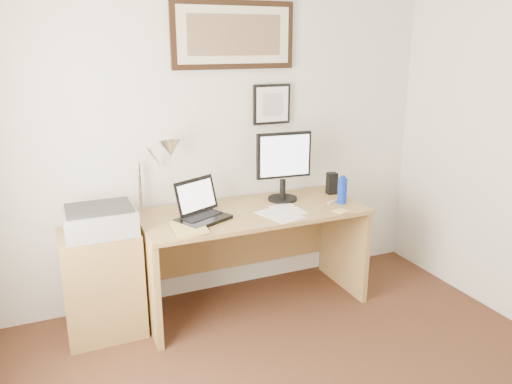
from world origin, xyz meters
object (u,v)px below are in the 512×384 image
desk (249,236)px  side_cabinet (103,283)px  water_bottle (342,191)px  laptop (200,211)px  book (173,229)px  printer (100,220)px  lcd_monitor (284,163)px

desk → side_cabinet: bearing=-178.1°
water_bottle → laptop: size_ratio=0.45×
water_bottle → book: size_ratio=0.68×
side_cabinet → printer: 0.45m
book → desk: bearing=22.9°
water_bottle → book: (-1.30, -0.06, -0.09)m
side_cabinet → laptop: 0.81m
side_cabinet → book: size_ratio=2.60×
desk → printer: (-1.05, -0.07, 0.30)m
lcd_monitor → desk: bearing=-173.0°
desk → laptop: size_ratio=3.78×
water_bottle → side_cabinet: bearing=174.5°
water_bottle → laptop: laptop is taller
laptop → lcd_monitor: (0.70, 0.15, 0.23)m
water_bottle → laptop: bearing=175.1°
laptop → printer: 0.65m
lcd_monitor → laptop: bearing=-168.1°
desk → printer: printer is taller
desk → printer: bearing=-176.2°
desk → laptop: laptop is taller
side_cabinet → book: bearing=-27.6°
lcd_monitor → printer: bearing=-175.5°
lcd_monitor → water_bottle: bearing=-33.0°
book → printer: (-0.42, 0.20, 0.06)m
book → printer: bearing=155.1°
side_cabinet → laptop: laptop is taller
book → printer: size_ratio=0.64×
water_bottle → printer: water_bottle is taller
side_cabinet → water_bottle: (1.74, -0.17, 0.48)m
desk → book: bearing=-157.1°
printer → desk: bearing=3.8°
book → lcd_monitor: bearing=18.0°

